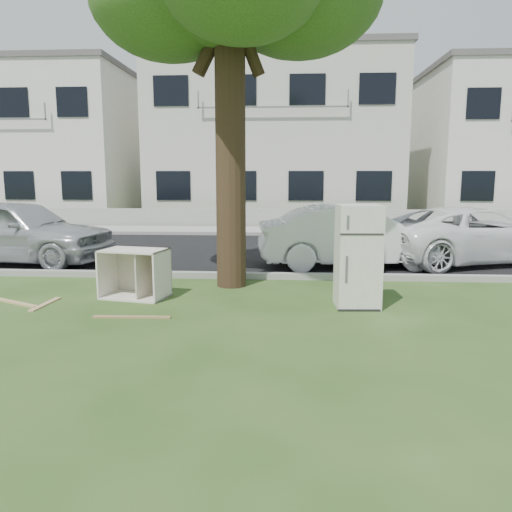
# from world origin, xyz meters

# --- Properties ---
(ground) EXTENTS (120.00, 120.00, 0.00)m
(ground) POSITION_xyz_m (0.00, 0.00, 0.00)
(ground) COLOR #284418
(road) EXTENTS (120.00, 7.00, 0.01)m
(road) POSITION_xyz_m (0.00, 6.00, 0.01)
(road) COLOR black
(road) RESTS_ON ground
(kerb_near) EXTENTS (120.00, 0.18, 0.12)m
(kerb_near) POSITION_xyz_m (0.00, 2.45, 0.00)
(kerb_near) COLOR gray
(kerb_near) RESTS_ON ground
(kerb_far) EXTENTS (120.00, 0.18, 0.12)m
(kerb_far) POSITION_xyz_m (0.00, 9.55, 0.00)
(kerb_far) COLOR gray
(kerb_far) RESTS_ON ground
(sidewalk) EXTENTS (120.00, 2.80, 0.01)m
(sidewalk) POSITION_xyz_m (0.00, 11.00, 0.01)
(sidewalk) COLOR gray
(sidewalk) RESTS_ON ground
(low_wall) EXTENTS (120.00, 0.15, 0.70)m
(low_wall) POSITION_xyz_m (0.00, 12.60, 0.35)
(low_wall) COLOR gray
(low_wall) RESTS_ON ground
(townhouse_left) EXTENTS (10.20, 8.16, 7.04)m
(townhouse_left) POSITION_xyz_m (-12.00, 17.50, 3.52)
(townhouse_left) COLOR silver
(townhouse_left) RESTS_ON ground
(townhouse_center) EXTENTS (11.22, 8.16, 7.44)m
(townhouse_center) POSITION_xyz_m (0.00, 17.50, 3.72)
(townhouse_center) COLOR beige
(townhouse_center) RESTS_ON ground
(fridge) EXTENTS (0.69, 0.64, 1.59)m
(fridge) POSITION_xyz_m (1.72, 0.44, 0.79)
(fridge) COLOR silver
(fridge) RESTS_ON ground
(cabinet) EXTENTS (1.16, 0.85, 0.82)m
(cabinet) POSITION_xyz_m (-1.91, 0.80, 0.41)
(cabinet) COLOR silver
(cabinet) RESTS_ON ground
(plank_a) EXTENTS (1.13, 0.12, 0.02)m
(plank_a) POSITION_xyz_m (-1.60, -0.41, 0.01)
(plank_a) COLOR olive
(plank_a) RESTS_ON ground
(plank_b) EXTENTS (0.96, 0.56, 0.03)m
(plank_b) POSITION_xyz_m (-3.71, 0.28, 0.01)
(plank_b) COLOR tan
(plank_b) RESTS_ON ground
(plank_c) EXTENTS (0.14, 0.85, 0.02)m
(plank_c) POSITION_xyz_m (-3.19, 0.22, 0.01)
(plank_c) COLOR tan
(plank_c) RESTS_ON ground
(car_center) EXTENTS (4.32, 1.94, 1.38)m
(car_center) POSITION_xyz_m (2.09, 3.87, 0.69)
(car_center) COLOR white
(car_center) RESTS_ON ground
(car_right) EXTENTS (5.16, 3.62, 1.31)m
(car_right) POSITION_xyz_m (4.96, 4.62, 0.65)
(car_right) COLOR white
(car_right) RESTS_ON ground
(car_left) EXTENTS (4.66, 2.40, 1.52)m
(car_left) POSITION_xyz_m (-5.62, 3.86, 0.76)
(car_left) COLOR #A9ABB1
(car_left) RESTS_ON ground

